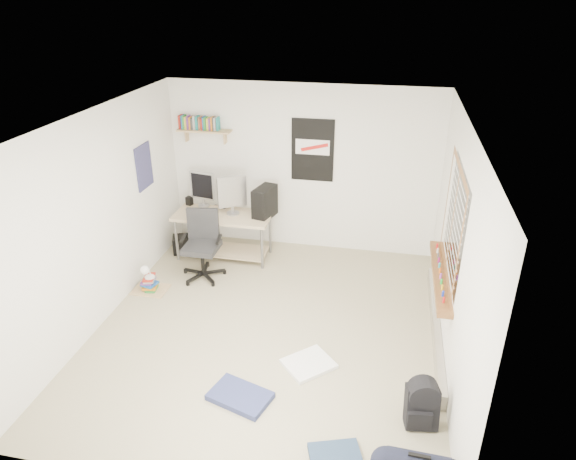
% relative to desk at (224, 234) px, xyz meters
% --- Properties ---
extents(floor, '(4.00, 4.50, 0.01)m').
position_rel_desk_xyz_m(floor, '(1.06, -1.63, -0.37)').
color(floor, gray).
rests_on(floor, ground).
extents(ceiling, '(4.00, 4.50, 0.01)m').
position_rel_desk_xyz_m(ceiling, '(1.06, -1.63, 2.14)').
color(ceiling, white).
rests_on(ceiling, ground).
extents(back_wall, '(4.00, 0.01, 2.50)m').
position_rel_desk_xyz_m(back_wall, '(1.06, 0.62, 0.89)').
color(back_wall, silver).
rests_on(back_wall, ground).
extents(left_wall, '(0.01, 4.50, 2.50)m').
position_rel_desk_xyz_m(left_wall, '(-0.94, -1.63, 0.89)').
color(left_wall, silver).
rests_on(left_wall, ground).
extents(right_wall, '(0.01, 4.50, 2.50)m').
position_rel_desk_xyz_m(right_wall, '(3.07, -1.63, 0.89)').
color(right_wall, silver).
rests_on(right_wall, ground).
extents(desk, '(1.49, 0.82, 0.64)m').
position_rel_desk_xyz_m(desk, '(0.00, 0.00, 0.00)').
color(desk, beige).
rests_on(desk, floor).
extents(monitor_left, '(0.40, 0.16, 0.42)m').
position_rel_desk_xyz_m(monitor_left, '(-0.38, 0.25, 0.49)').
color(monitor_left, '#97979B').
rests_on(monitor_left, desk).
extents(monitor_right, '(0.41, 0.30, 0.46)m').
position_rel_desk_xyz_m(monitor_right, '(0.14, 0.05, 0.51)').
color(monitor_right, '#939397').
rests_on(monitor_right, desk).
extents(pc_tower, '(0.31, 0.48, 0.46)m').
position_rel_desk_xyz_m(pc_tower, '(0.61, 0.12, 0.51)').
color(pc_tower, black).
rests_on(pc_tower, desk).
extents(keyboard, '(0.44, 0.29, 0.02)m').
position_rel_desk_xyz_m(keyboard, '(-0.08, 0.25, 0.29)').
color(keyboard, black).
rests_on(keyboard, desk).
extents(speaker_left, '(0.11, 0.11, 0.17)m').
position_rel_desk_xyz_m(speaker_left, '(-0.61, 0.25, 0.37)').
color(speaker_left, black).
rests_on(speaker_left, desk).
extents(speaker_right, '(0.11, 0.11, 0.17)m').
position_rel_desk_xyz_m(speaker_right, '(-0.06, 0.25, 0.36)').
color(speaker_right, black).
rests_on(speaker_right, desk).
extents(office_chair, '(0.72, 0.72, 0.97)m').
position_rel_desk_xyz_m(office_chair, '(-0.11, -0.64, 0.12)').
color(office_chair, '#242426').
rests_on(office_chair, floor).
extents(wall_shelf, '(0.80, 0.22, 0.24)m').
position_rel_desk_xyz_m(wall_shelf, '(-0.39, 0.51, 1.42)').
color(wall_shelf, tan).
rests_on(wall_shelf, back_wall).
extents(poster_back_wall, '(0.62, 0.03, 0.92)m').
position_rel_desk_xyz_m(poster_back_wall, '(1.21, 0.60, 1.19)').
color(poster_back_wall, black).
rests_on(poster_back_wall, back_wall).
extents(poster_left_wall, '(0.02, 0.42, 0.60)m').
position_rel_desk_xyz_m(poster_left_wall, '(-0.92, -0.43, 1.14)').
color(poster_left_wall, navy).
rests_on(poster_left_wall, left_wall).
extents(window, '(0.10, 1.50, 1.26)m').
position_rel_desk_xyz_m(window, '(3.01, -1.33, 1.08)').
color(window, brown).
rests_on(window, right_wall).
extents(baseboard_heater, '(0.08, 2.50, 0.18)m').
position_rel_desk_xyz_m(baseboard_heater, '(3.02, -1.33, -0.28)').
color(baseboard_heater, '#B7B2A8').
rests_on(baseboard_heater, floor).
extents(backpack, '(0.33, 0.28, 0.40)m').
position_rel_desk_xyz_m(backpack, '(2.80, -2.77, -0.16)').
color(backpack, black).
rests_on(backpack, floor).
extents(tshirt, '(0.65, 0.65, 0.04)m').
position_rel_desk_xyz_m(tshirt, '(1.65, -2.19, -0.34)').
color(tshirt, white).
rests_on(tshirt, floor).
extents(jeans_a, '(0.68, 0.54, 0.06)m').
position_rel_desk_xyz_m(jeans_a, '(1.06, -2.81, -0.33)').
color(jeans_a, navy).
rests_on(jeans_a, floor).
extents(jeans_b, '(0.53, 0.46, 0.06)m').
position_rel_desk_xyz_m(jeans_b, '(2.08, -3.34, -0.34)').
color(jeans_b, '#23354F').
rests_on(jeans_b, floor).
extents(book_stack, '(0.43, 0.37, 0.27)m').
position_rel_desk_xyz_m(book_stack, '(-0.69, -1.12, -0.22)').
color(book_stack, brown).
rests_on(book_stack, floor).
extents(desk_lamp, '(0.21, 0.26, 0.22)m').
position_rel_desk_xyz_m(desk_lamp, '(-0.67, -1.14, 0.02)').
color(desk_lamp, white).
rests_on(desk_lamp, book_stack).
extents(subwoofer, '(0.30, 0.30, 0.27)m').
position_rel_desk_xyz_m(subwoofer, '(-0.69, -0.02, -0.22)').
color(subwoofer, black).
rests_on(subwoofer, floor).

